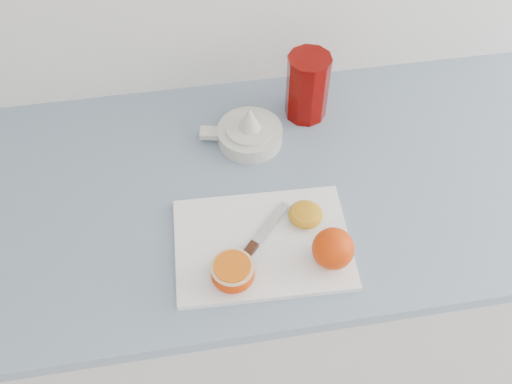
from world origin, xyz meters
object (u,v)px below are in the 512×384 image
(cutting_board, at_px, (262,244))
(red_tumbler, at_px, (307,89))
(counter, at_px, (287,285))
(citrus_juicer, at_px, (249,132))
(half_orange, at_px, (233,273))

(cutting_board, bearing_deg, red_tumbler, 65.15)
(counter, height_order, citrus_juicer, citrus_juicer)
(cutting_board, relative_size, half_orange, 4.20)
(cutting_board, distance_m, half_orange, 0.10)
(counter, bearing_deg, red_tumbler, 72.33)
(cutting_board, distance_m, red_tumbler, 0.37)
(half_orange, distance_m, red_tumbler, 0.45)
(counter, distance_m, cutting_board, 0.48)
(counter, height_order, cutting_board, cutting_board)
(cutting_board, bearing_deg, counter, 57.74)
(citrus_juicer, bearing_deg, half_orange, -103.54)
(red_tumbler, bearing_deg, half_orange, -118.52)
(counter, xyz_separation_m, citrus_juicer, (-0.08, 0.11, 0.47))
(cutting_board, relative_size, citrus_juicer, 1.83)
(citrus_juicer, distance_m, red_tumbler, 0.15)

